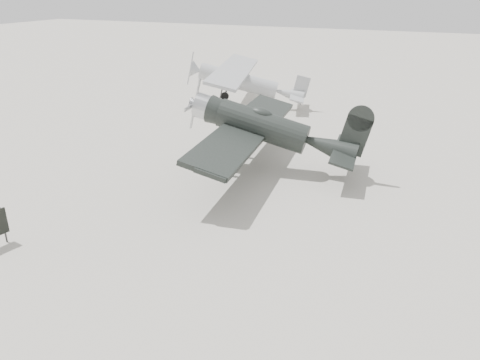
% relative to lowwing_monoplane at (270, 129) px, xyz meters
% --- Properties ---
extents(ground, '(160.00, 160.00, 0.00)m').
position_rel_lowwing_monoplane_xyz_m(ground, '(-0.11, -7.87, -1.90)').
color(ground, '#A69F93').
rests_on(ground, ground).
extents(lowwing_monoplane, '(7.97, 11.16, 3.59)m').
position_rel_lowwing_monoplane_xyz_m(lowwing_monoplane, '(0.00, 0.00, 0.00)').
color(lowwing_monoplane, black).
rests_on(lowwing_monoplane, ground).
extents(highwing_monoplane, '(8.08, 11.27, 3.19)m').
position_rel_lowwing_monoplane_xyz_m(highwing_monoplane, '(-5.63, 10.07, 0.10)').
color(highwing_monoplane, '#A9ABAE').
rests_on(highwing_monoplane, ground).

